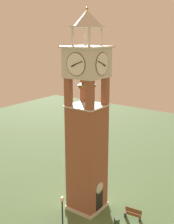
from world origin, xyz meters
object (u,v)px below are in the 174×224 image
Objects in this scene: trash_bin at (117,222)px; clock_tower at (87,131)px; lamp_post at (62,210)px; park_bench at (133,214)px.

clock_tower is at bearing 76.57° from trash_bin.
lamp_post is (-4.79, -0.96, -5.32)m from clock_tower.
park_bench is at bearing -16.98° from trash_bin.
park_bench is 7.12m from lamp_post.
clock_tower is at bearing 102.57° from park_bench.
clock_tower is 8.74m from park_bench.
clock_tower is 23.42× the size of trash_bin.
lamp_post is 5.33m from trash_bin.
lamp_post is (-5.80, 3.56, 2.10)m from park_bench.
trash_bin is (-0.94, -3.92, -7.50)m from clock_tower.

